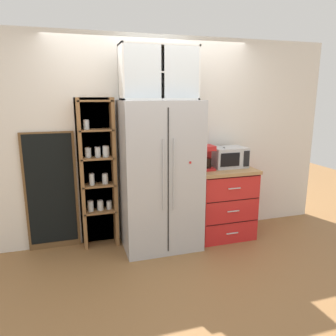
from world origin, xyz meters
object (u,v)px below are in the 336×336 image
at_px(coffee_maker, 206,157).
at_px(bottle_green, 224,159).
at_px(refrigerator, 160,176).
at_px(chalkboard_menu, 51,191).
at_px(mug_cream, 225,165).
at_px(microwave, 228,157).

xyz_separation_m(coffee_maker, bottle_green, (0.25, 0.01, -0.04)).
distance_m(coffee_maker, bottle_green, 0.26).
bearing_deg(refrigerator, bottle_green, 3.56).
xyz_separation_m(refrigerator, chalkboard_menu, (-1.26, 0.31, -0.17)).
height_order(refrigerator, mug_cream, refrigerator).
distance_m(refrigerator, microwave, 0.97).
height_order(microwave, bottle_green, bottle_green).
bearing_deg(coffee_maker, microwave, 7.05).
xyz_separation_m(microwave, mug_cream, (-0.09, -0.07, -0.09)).
bearing_deg(microwave, mug_cream, -140.58).
distance_m(microwave, coffee_maker, 0.34).
xyz_separation_m(coffee_maker, chalkboard_menu, (-1.87, 0.26, -0.36)).
bearing_deg(bottle_green, coffee_maker, -178.22).
bearing_deg(coffee_maker, mug_cream, -6.26).
bearing_deg(refrigerator, mug_cream, 1.19).
bearing_deg(microwave, refrigerator, -174.72).
xyz_separation_m(refrigerator, mug_cream, (0.87, 0.02, 0.07)).
bearing_deg(chalkboard_menu, mug_cream, -7.76).
bearing_deg(microwave, bottle_green, -158.59).
distance_m(refrigerator, bottle_green, 0.88).
height_order(microwave, chalkboard_menu, chalkboard_menu).
relative_size(refrigerator, mug_cream, 15.93).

